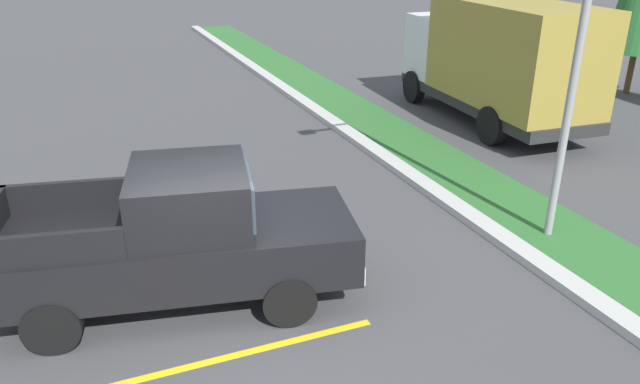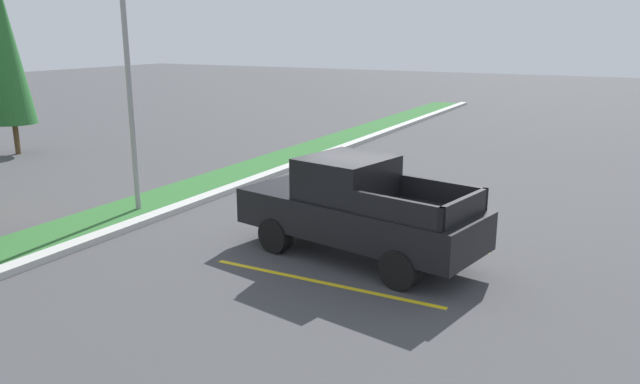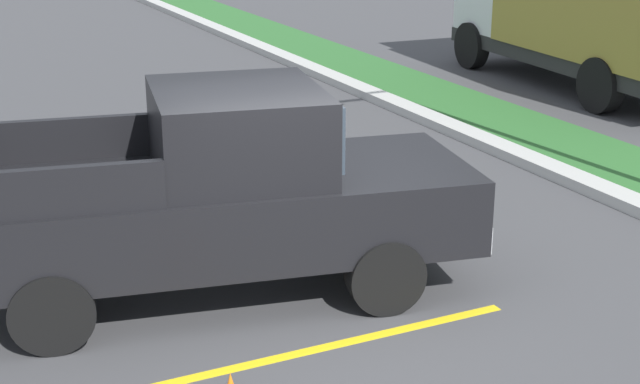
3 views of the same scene
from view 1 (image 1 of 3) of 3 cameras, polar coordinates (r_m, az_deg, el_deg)
The scene contains 8 objects.
ground_plane at distance 8.70m, azimuth -7.91°, elevation -12.41°, with size 120.00×120.00×0.00m, color #424244.
parking_line_near at distance 10.68m, azimuth -14.72°, elevation -5.64°, with size 0.12×4.80×0.01m, color yellow.
parking_line_far at distance 8.10m, azimuth -11.33°, elevation -15.74°, with size 0.12×4.80×0.01m, color yellow.
curb_strip at distance 10.74m, azimuth 18.90°, elevation -5.59°, with size 56.00×0.40×0.15m, color #B2B2AD.
grass_median at distance 11.46m, azimuth 23.10°, elevation -4.61°, with size 56.00×1.80×0.06m, color #2D662D.
pickup_truck_main at distance 8.83m, azimuth -13.57°, elevation -4.35°, with size 2.86×5.49×2.10m.
cargo_truck_distant at distance 17.68m, azimuth 16.54°, elevation 12.10°, with size 6.93×2.84×3.40m.
street_light at distance 10.43m, azimuth 23.28°, elevation 15.49°, with size 0.24×1.49×6.78m.
Camera 1 is at (6.89, -1.54, 5.08)m, focal length 33.69 mm.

